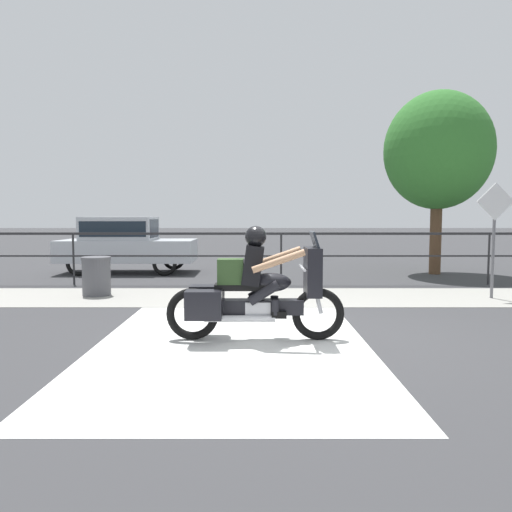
{
  "coord_description": "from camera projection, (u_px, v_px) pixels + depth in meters",
  "views": [
    {
      "loc": [
        -0.62,
        -6.87,
        1.7
      ],
      "look_at": [
        -0.62,
        0.2,
        1.12
      ],
      "focal_mm": 35.0,
      "sensor_mm": 36.0,
      "label": 1
    }
  ],
  "objects": [
    {
      "name": "ground_plane",
      "position": [
        300.0,
        337.0,
        6.99
      ],
      "size": [
        120.0,
        120.0,
        0.0
      ],
      "primitive_type": "plane",
      "color": "#38383A"
    },
    {
      "name": "sidewalk_band",
      "position": [
        285.0,
        297.0,
        10.37
      ],
      "size": [
        44.0,
        2.4,
        0.01
      ],
      "primitive_type": "cube",
      "color": "#99968E",
      "rests_on": "ground"
    },
    {
      "name": "crosswalk_band",
      "position": [
        233.0,
        340.0,
        6.79
      ],
      "size": [
        3.57,
        6.0,
        0.01
      ],
      "primitive_type": "cube",
      "color": "silver",
      "rests_on": "ground"
    },
    {
      "name": "fence_railing",
      "position": [
        281.0,
        244.0,
        12.2
      ],
      "size": [
        36.0,
        0.05,
        1.28
      ],
      "color": "#232326",
      "rests_on": "ground"
    },
    {
      "name": "motorcycle",
      "position": [
        255.0,
        290.0,
        6.77
      ],
      "size": [
        2.43,
        0.76,
        1.56
      ],
      "rotation": [
        0.0,
        0.0,
        -0.08
      ],
      "color": "black",
      "rests_on": "ground"
    },
    {
      "name": "parked_car",
      "position": [
        124.0,
        241.0,
        14.72
      ],
      "size": [
        3.92,
        1.69,
        1.65
      ],
      "rotation": [
        0.0,
        0.0,
        -0.06
      ],
      "color": "#B7BCC4",
      "rests_on": "ground"
    },
    {
      "name": "trash_bin",
      "position": [
        96.0,
        276.0,
        10.54
      ],
      "size": [
        0.61,
        0.61,
        0.83
      ],
      "color": "#515156",
      "rests_on": "ground"
    },
    {
      "name": "street_sign",
      "position": [
        494.0,
        225.0,
        10.09
      ],
      "size": [
        0.76,
        0.06,
        2.36
      ],
      "color": "slate",
      "rests_on": "ground"
    },
    {
      "name": "tree_behind_sign",
      "position": [
        438.0,
        151.0,
        14.22
      ],
      "size": [
        3.04,
        3.04,
        5.22
      ],
      "color": "brown",
      "rests_on": "ground"
    }
  ]
}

